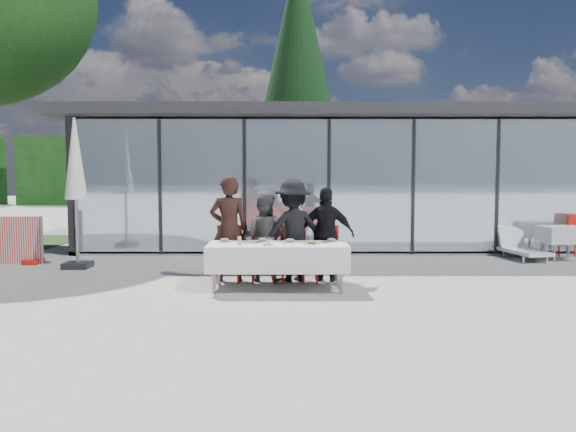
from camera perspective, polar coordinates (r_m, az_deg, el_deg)
The scene contains 25 objects.
ground at distance 9.10m, azimuth -0.45°, elevation -7.60°, with size 90.00×90.00×0.00m, color #A19F99.
pavilion at distance 17.19m, azimuth 6.37°, elevation 5.03°, with size 14.80×8.80×3.44m.
treeline at distance 36.97m, azimuth -3.40°, elevation 4.57°, with size 62.50×2.00×4.40m.
dining_table at distance 9.12m, azimuth -1.04°, elevation -4.15°, with size 2.26×0.96×0.75m.
diner_a at distance 9.86m, azimuth -6.03°, elevation -1.32°, with size 0.67×0.67×1.84m, color black.
diner_chair_a at distance 9.91m, azimuth -6.01°, elevation -3.51°, with size 0.44×0.44×0.97m.
diner_b at distance 9.83m, azimuth -2.48°, elevation -2.18°, with size 0.75×0.75×1.54m, color #474747.
diner_chair_b at distance 9.87m, azimuth -2.47°, elevation -3.53°, with size 0.44×0.44×0.97m.
diner_c at distance 9.81m, azimuth 0.51°, elevation -1.50°, with size 1.15×1.15×1.78m, color black.
diner_chair_c at distance 9.86m, azimuth 0.51°, elevation -3.53°, with size 0.44×0.44×0.97m.
diner_d at distance 9.84m, azimuth 3.95°, elevation -1.88°, with size 0.96×0.96×1.65m, color black.
diner_chair_d at distance 9.88m, azimuth 3.94°, elevation -3.52°, with size 0.44×0.44×0.97m.
plate_a at distance 9.35m, azimuth -6.46°, elevation -2.49°, with size 0.24×0.24×0.07m.
plate_b at distance 9.30m, azimuth -2.57°, elevation -2.50°, with size 0.24×0.24×0.07m.
plate_c at distance 9.22m, azimuth 0.20°, elevation -2.56°, with size 0.24×0.24×0.07m.
plate_d at distance 9.31m, azimuth 4.42°, elevation -2.50°, with size 0.24×0.24×0.07m.
plate_extra at distance 8.95m, azimuth 2.47°, elevation -2.76°, with size 0.24×0.24×0.07m.
juice_bottle at distance 8.96m, azimuth -4.96°, elevation -2.51°, with size 0.06×0.06×0.13m, color #90AE48.
drinking_glasses at distance 8.80m, azimuth -1.87°, elevation -2.72°, with size 0.07×0.07×0.10m.
folded_eyeglasses at distance 8.87m, azimuth -2.03°, elevation -2.95°, with size 0.14×0.03×0.01m, color black.
spare_table_right at distance 13.78m, azimuth 26.06°, elevation -1.71°, with size 0.86×0.86×0.74m.
spare_chair_b at distance 14.41m, azimuth 26.52°, elevation -1.57°, with size 0.61×0.61×0.97m.
market_umbrella at distance 11.93m, azimuth -20.80°, elevation 4.50°, with size 0.50×0.50×3.00m.
lounger at distance 13.63m, azimuth 22.53°, elevation -2.93°, with size 0.80×1.41×0.72m.
conifer_tree at distance 22.31m, azimuth 1.00°, elevation 14.74°, with size 4.00×4.00×10.50m.
Camera 1 is at (0.03, -8.91, 1.83)m, focal length 35.00 mm.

